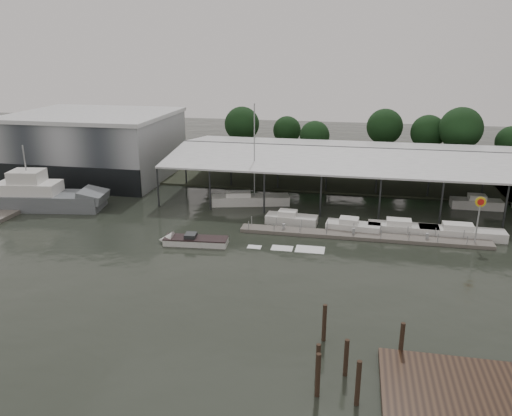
% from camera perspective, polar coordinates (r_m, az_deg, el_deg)
% --- Properties ---
extents(ground, '(200.00, 200.00, 0.00)m').
position_cam_1_polar(ground, '(50.54, -5.24, -6.28)').
color(ground, '#232821').
rests_on(ground, ground).
extents(land_strip_far, '(140.00, 30.00, 0.30)m').
position_cam_1_polar(land_strip_far, '(89.53, 2.28, 4.74)').
color(land_strip_far, '#333729').
rests_on(land_strip_far, ground).
extents(land_strip_west, '(20.00, 40.00, 0.30)m').
position_cam_1_polar(land_strip_west, '(93.62, -24.02, 3.76)').
color(land_strip_west, '#333729').
rests_on(land_strip_west, ground).
extents(storage_warehouse, '(24.50, 20.50, 10.50)m').
position_cam_1_polar(storage_warehouse, '(86.20, -17.87, 6.88)').
color(storage_warehouse, '#999EA3').
rests_on(storage_warehouse, ground).
extents(covered_boat_shed, '(58.24, 24.00, 6.96)m').
position_cam_1_polar(covered_boat_shed, '(73.64, 13.84, 6.10)').
color(covered_boat_shed, white).
rests_on(covered_boat_shed, ground).
extents(trawler_dock, '(3.00, 18.00, 0.50)m').
position_cam_1_polar(trawler_dock, '(75.34, -24.56, 0.60)').
color(trawler_dock, slate).
rests_on(trawler_dock, ground).
extents(floating_dock, '(28.00, 2.00, 1.40)m').
position_cam_1_polar(floating_dock, '(57.89, 12.04, -3.16)').
color(floating_dock, slate).
rests_on(floating_dock, ground).
extents(shell_fuel_sign, '(1.10, 0.18, 5.55)m').
position_cam_1_polar(shell_fuel_sign, '(58.25, 24.15, -0.37)').
color(shell_fuel_sign, '#989B9D').
rests_on(shell_fuel_sign, ground).
extents(grey_trawler, '(18.23, 7.04, 8.84)m').
position_cam_1_polar(grey_trawler, '(72.43, -23.61, 1.17)').
color(grey_trawler, slate).
rests_on(grey_trawler, ground).
extents(white_sailboat, '(10.85, 5.06, 13.87)m').
position_cam_1_polar(white_sailboat, '(68.37, -0.78, 0.97)').
color(white_sailboat, white).
rests_on(white_sailboat, ground).
extents(speedboat_underway, '(18.63, 3.54, 2.00)m').
position_cam_1_polar(speedboat_underway, '(55.23, -7.53, -3.74)').
color(speedboat_underway, white).
rests_on(speedboat_underway, ground).
extents(moored_cruiser_0, '(6.37, 2.63, 1.70)m').
position_cam_1_polar(moored_cruiser_0, '(61.08, 4.03, -1.24)').
color(moored_cruiser_0, white).
rests_on(moored_cruiser_0, ground).
extents(moored_cruiser_1, '(6.38, 2.83, 1.70)m').
position_cam_1_polar(moored_cruiser_1, '(59.44, 10.96, -2.09)').
color(moored_cruiser_1, white).
rests_on(moored_cruiser_1, ground).
extents(moored_cruiser_2, '(7.99, 2.44, 1.70)m').
position_cam_1_polar(moored_cruiser_2, '(60.34, 16.36, -2.21)').
color(moored_cruiser_2, white).
rests_on(moored_cruiser_2, ground).
extents(moored_cruiser_3, '(9.42, 2.35, 1.70)m').
position_cam_1_polar(moored_cruiser_3, '(61.12, 22.39, -2.61)').
color(moored_cruiser_3, white).
rests_on(moored_cruiser_3, ground).
extents(mooring_pilings, '(5.91, 6.91, 3.69)m').
position_cam_1_polar(mooring_pilings, '(34.92, 10.05, -16.62)').
color(mooring_pilings, '#36261B').
rests_on(mooring_pilings, ground).
extents(horizon_tree_line, '(68.83, 11.24, 10.91)m').
position_cam_1_polar(horizon_tree_line, '(93.67, 17.67, 8.31)').
color(horizon_tree_line, '#2E2014').
rests_on(horizon_tree_line, ground).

